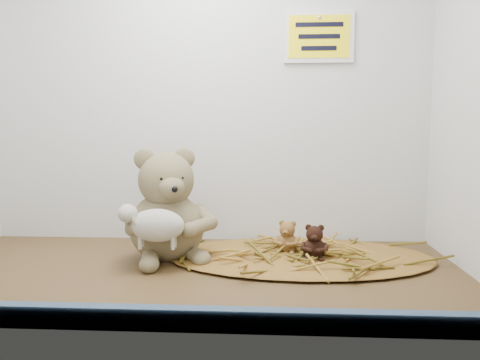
# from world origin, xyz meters

# --- Properties ---
(alcove_shell) EXTENTS (1.20, 0.60, 0.90)m
(alcove_shell) POSITION_xyz_m (0.00, 0.09, 0.45)
(alcove_shell) COLOR #473318
(alcove_shell) RESTS_ON ground
(front_rail) EXTENTS (1.19, 0.02, 0.04)m
(front_rail) POSITION_xyz_m (0.00, -0.29, 0.02)
(front_rail) COLOR #394E6D
(front_rail) RESTS_ON shelf_floor
(straw_bed) EXTENTS (0.64, 0.37, 0.01)m
(straw_bed) POSITION_xyz_m (0.25, 0.12, 0.01)
(straw_bed) COLOR brown
(straw_bed) RESTS_ON shelf_floor
(main_teddy) EXTENTS (0.29, 0.29, 0.27)m
(main_teddy) POSITION_xyz_m (-0.07, 0.10, 0.13)
(main_teddy) COLOR #8C8056
(main_teddy) RESTS_ON shelf_floor
(toy_lamb) EXTENTS (0.16, 0.10, 0.10)m
(toy_lamb) POSITION_xyz_m (-0.07, 0.01, 0.10)
(toy_lamb) COLOR beige
(toy_lamb) RESTS_ON main_teddy
(mini_teddy_tan) EXTENTS (0.08, 0.08, 0.08)m
(mini_teddy_tan) POSITION_xyz_m (0.22, 0.14, 0.05)
(mini_teddy_tan) COLOR brown
(mini_teddy_tan) RESTS_ON straw_bed
(mini_teddy_brown) EXTENTS (0.07, 0.08, 0.08)m
(mini_teddy_brown) POSITION_xyz_m (0.28, 0.09, 0.05)
(mini_teddy_brown) COLOR black
(mini_teddy_brown) RESTS_ON straw_bed
(wall_sign) EXTENTS (0.16, 0.01, 0.11)m
(wall_sign) POSITION_xyz_m (0.30, 0.29, 0.55)
(wall_sign) COLOR yellow
(wall_sign) RESTS_ON back_wall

